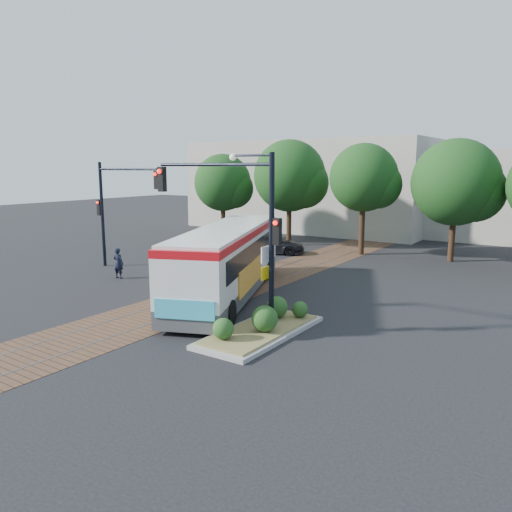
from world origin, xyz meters
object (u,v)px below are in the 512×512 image
object	(u,v)px
traffic_island	(263,324)
signal_pole_left	(115,200)
city_bus	(228,258)
parked_car	(271,244)
officer	(118,263)
signal_pole_main	(241,213)

from	to	relation	value
traffic_island	signal_pole_left	size ratio (longest dim) A/B	0.87
city_bus	parked_car	xyz separation A→B (m)	(-4.35, 10.48, -1.09)
city_bus	parked_car	world-z (taller)	city_bus
officer	parked_car	size ratio (longest dim) A/B	0.36
city_bus	signal_pole_main	world-z (taller)	signal_pole_main
officer	parked_car	world-z (taller)	officer
city_bus	officer	world-z (taller)	city_bus
signal_pole_main	officer	size ratio (longest dim) A/B	3.76
parked_car	signal_pole_main	bearing A→B (deg)	-171.78
traffic_island	city_bus	bearing A→B (deg)	139.95
city_bus	traffic_island	size ratio (longest dim) A/B	2.24
city_bus	parked_car	bearing A→B (deg)	89.91
signal_pole_left	parked_car	size ratio (longest dim) A/B	1.35
traffic_island	parked_car	distance (m)	16.35
city_bus	signal_pole_main	bearing A→B (deg)	-69.46
officer	signal_pole_main	bearing A→B (deg)	153.59
signal_pole_main	parked_car	size ratio (longest dim) A/B	1.35
signal_pole_main	officer	distance (m)	11.01
signal_pole_left	parked_car	distance (m)	10.70
officer	parked_car	bearing A→B (deg)	-112.80
traffic_island	parked_car	bearing A→B (deg)	121.33
signal_pole_main	officer	xyz separation A→B (m)	(-10.05, 3.00, -3.36)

